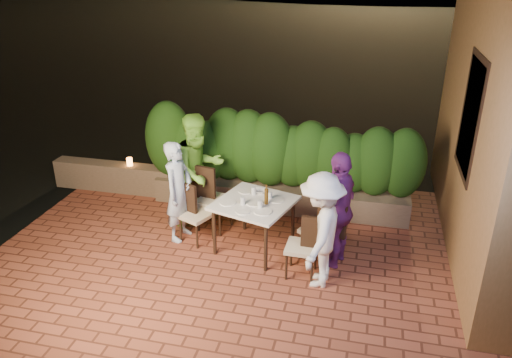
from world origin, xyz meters
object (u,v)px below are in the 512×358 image
(chair_left_front, at_px, (196,214))
(diner_white, at_px, (321,231))
(diner_green, at_px, (199,170))
(diner_purple, at_px, (339,209))
(chair_right_front, at_px, (302,246))
(parapet_lamp, at_px, (130,162))
(dining_table, at_px, (254,225))
(bowl, at_px, (260,191))
(chair_left_back, at_px, (214,199))
(chair_right_back, at_px, (319,228))
(beer_bottle, at_px, (266,194))
(diner_blue, at_px, (179,191))

(chair_left_front, relative_size, diner_white, 0.58)
(diner_green, bearing_deg, diner_purple, -67.43)
(chair_right_front, bearing_deg, parapet_lamp, -27.62)
(dining_table, relative_size, parapet_lamp, 7.03)
(bowl, distance_m, diner_green, 1.06)
(chair_left_front, bearing_deg, diner_white, 5.14)
(chair_left_back, xyz_separation_m, chair_right_back, (1.64, -0.46, -0.04))
(beer_bottle, distance_m, diner_purple, 0.99)
(bowl, xyz_separation_m, diner_blue, (-1.14, -0.24, -0.02))
(beer_bottle, bearing_deg, diner_green, 152.57)
(chair_left_front, relative_size, chair_right_front, 1.01)
(beer_bottle, height_order, chair_left_back, beer_bottle)
(diner_blue, bearing_deg, chair_right_back, -82.55)
(diner_green, distance_m, diner_white, 2.33)
(dining_table, distance_m, chair_right_back, 0.91)
(dining_table, bearing_deg, chair_right_back, -1.31)
(chair_right_back, distance_m, diner_blue, 2.07)
(dining_table, height_order, diner_white, diner_white)
(dining_table, height_order, chair_left_front, chair_left_front)
(bowl, height_order, chair_right_back, chair_right_back)
(diner_blue, relative_size, diner_white, 0.99)
(chair_right_back, bearing_deg, chair_left_back, 9.51)
(diner_blue, distance_m, parapet_lamp, 1.94)
(bowl, bearing_deg, diner_blue, -168.13)
(beer_bottle, height_order, bowl, beer_bottle)
(beer_bottle, distance_m, chair_left_back, 1.09)
(beer_bottle, bearing_deg, chair_left_front, 177.13)
(bowl, distance_m, chair_right_back, 1.01)
(chair_right_back, distance_m, parapet_lamp, 3.74)
(chair_right_front, height_order, chair_right_back, chair_right_back)
(diner_white, bearing_deg, chair_left_back, -115.44)
(chair_right_back, bearing_deg, diner_purple, -167.18)
(dining_table, xyz_separation_m, diner_blue, (-1.14, 0.06, 0.38))
(bowl, bearing_deg, chair_left_back, 169.24)
(chair_right_front, distance_m, diner_white, 0.42)
(diner_green, bearing_deg, chair_right_front, -81.74)
(bowl, relative_size, diner_green, 0.10)
(chair_left_back, xyz_separation_m, diner_white, (1.72, -1.04, 0.26))
(diner_blue, height_order, diner_green, diner_green)
(chair_right_front, xyz_separation_m, chair_right_back, (0.16, 0.46, 0.02))
(dining_table, distance_m, chair_right_front, 0.89)
(dining_table, height_order, diner_purple, diner_purple)
(dining_table, bearing_deg, bowl, 89.18)
(chair_right_back, distance_m, diner_green, 2.06)
(chair_left_back, relative_size, chair_right_front, 1.14)
(chair_left_back, bearing_deg, dining_table, -19.67)
(diner_white, distance_m, diner_purple, 0.55)
(chair_left_front, distance_m, diner_green, 0.73)
(chair_left_front, height_order, chair_right_back, chair_right_back)
(chair_right_front, height_order, diner_green, diner_green)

